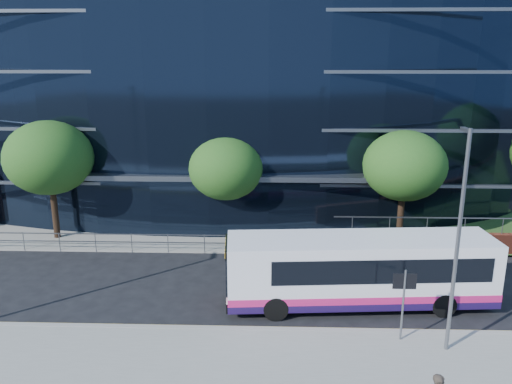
{
  "coord_description": "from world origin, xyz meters",
  "views": [
    {
      "loc": [
        -0.35,
        -18.36,
        10.32
      ],
      "look_at": [
        -1.22,
        8.0,
        3.23
      ],
      "focal_mm": 35.0,
      "sensor_mm": 36.0,
      "label": 1
    }
  ],
  "objects_px": {
    "tree_dist_e": "(485,111)",
    "city_bus": "(362,270)",
    "tree_far_a": "(49,158)",
    "tree_far_b": "(226,168)",
    "streetlight_east": "(458,237)",
    "street_sign": "(404,290)",
    "tree_far_c": "(404,166)"
  },
  "relations": [
    {
      "from": "tree_far_c",
      "to": "street_sign",
      "type": "bearing_deg",
      "value": -103.29
    },
    {
      "from": "tree_far_b",
      "to": "tree_dist_e",
      "type": "bearing_deg",
      "value": 48.48
    },
    {
      "from": "tree_dist_e",
      "to": "city_bus",
      "type": "distance_m",
      "value": 43.83
    },
    {
      "from": "tree_far_a",
      "to": "city_bus",
      "type": "xyz_separation_m",
      "value": [
        16.51,
        -7.64,
        -3.24
      ]
    },
    {
      "from": "tree_dist_e",
      "to": "city_bus",
      "type": "xyz_separation_m",
      "value": [
        -20.49,
        -38.64,
        -2.92
      ]
    },
    {
      "from": "tree_far_b",
      "to": "tree_far_a",
      "type": "bearing_deg",
      "value": -177.14
    },
    {
      "from": "city_bus",
      "to": "street_sign",
      "type": "bearing_deg",
      "value": -75.74
    },
    {
      "from": "city_bus",
      "to": "streetlight_east",
      "type": "bearing_deg",
      "value": -59.12
    },
    {
      "from": "tree_far_a",
      "to": "city_bus",
      "type": "bearing_deg",
      "value": -24.82
    },
    {
      "from": "street_sign",
      "to": "city_bus",
      "type": "distance_m",
      "value": 3.15
    },
    {
      "from": "tree_far_c",
      "to": "streetlight_east",
      "type": "relative_size",
      "value": 0.81
    },
    {
      "from": "tree_far_b",
      "to": "streetlight_east",
      "type": "bearing_deg",
      "value": -52.37
    },
    {
      "from": "tree_far_b",
      "to": "city_bus",
      "type": "relative_size",
      "value": 0.53
    },
    {
      "from": "streetlight_east",
      "to": "city_bus",
      "type": "distance_m",
      "value": 5.16
    },
    {
      "from": "streetlight_east",
      "to": "city_bus",
      "type": "relative_size",
      "value": 0.7
    },
    {
      "from": "tree_dist_e",
      "to": "tree_far_c",
      "type": "bearing_deg",
      "value": -118.74
    },
    {
      "from": "tree_far_b",
      "to": "city_bus",
      "type": "bearing_deg",
      "value": -51.33
    },
    {
      "from": "tree_far_c",
      "to": "tree_dist_e",
      "type": "xyz_separation_m",
      "value": [
        17.0,
        31.0,
        0.0
      ]
    },
    {
      "from": "tree_far_b",
      "to": "streetlight_east",
      "type": "height_order",
      "value": "streetlight_east"
    },
    {
      "from": "street_sign",
      "to": "tree_dist_e",
      "type": "relative_size",
      "value": 0.43
    },
    {
      "from": "streetlight_east",
      "to": "city_bus",
      "type": "bearing_deg",
      "value": 125.12
    },
    {
      "from": "streetlight_east",
      "to": "city_bus",
      "type": "xyz_separation_m",
      "value": [
        -2.49,
        3.54,
        -2.82
      ]
    },
    {
      "from": "street_sign",
      "to": "tree_far_c",
      "type": "distance_m",
      "value": 11.14
    },
    {
      "from": "tree_far_a",
      "to": "tree_dist_e",
      "type": "bearing_deg",
      "value": 39.96
    },
    {
      "from": "street_sign",
      "to": "streetlight_east",
      "type": "relative_size",
      "value": 0.35
    },
    {
      "from": "tree_dist_e",
      "to": "street_sign",
      "type": "bearing_deg",
      "value": -115.12
    },
    {
      "from": "tree_dist_e",
      "to": "tree_far_a",
      "type": "bearing_deg",
      "value": -140.04
    },
    {
      "from": "tree_dist_e",
      "to": "city_bus",
      "type": "bearing_deg",
      "value": -117.93
    },
    {
      "from": "street_sign",
      "to": "tree_far_a",
      "type": "relative_size",
      "value": 0.4
    },
    {
      "from": "tree_far_a",
      "to": "tree_far_b",
      "type": "bearing_deg",
      "value": 2.86
    },
    {
      "from": "tree_dist_e",
      "to": "city_bus",
      "type": "relative_size",
      "value": 0.57
    },
    {
      "from": "tree_dist_e",
      "to": "streetlight_east",
      "type": "height_order",
      "value": "streetlight_east"
    }
  ]
}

